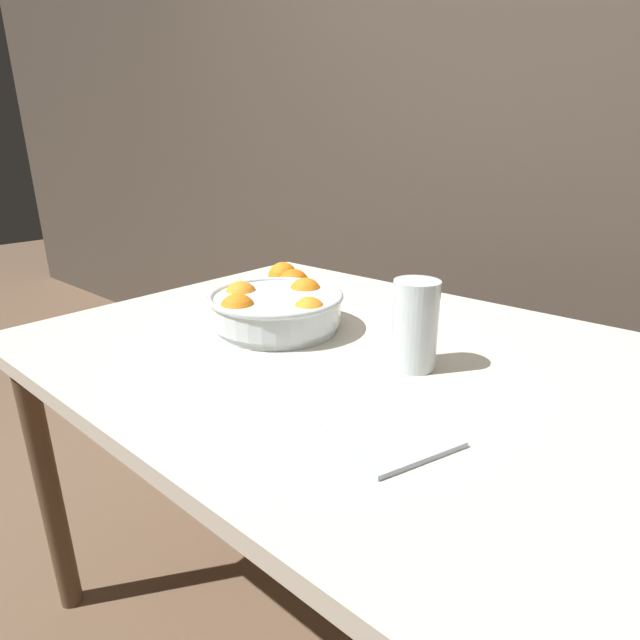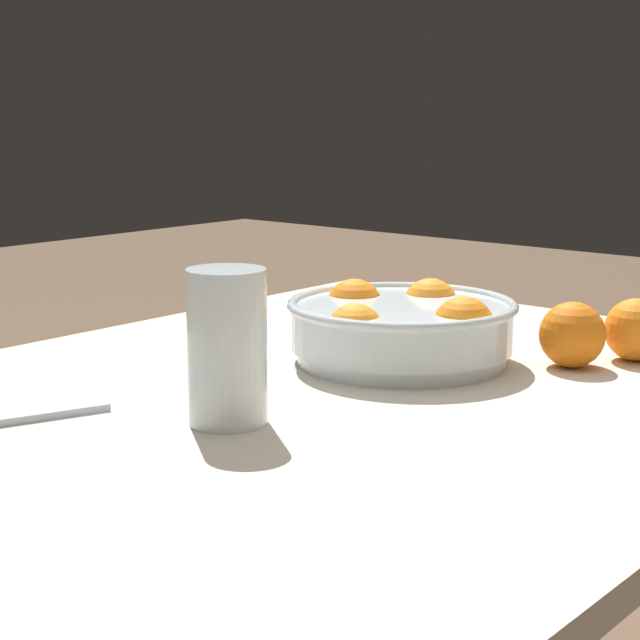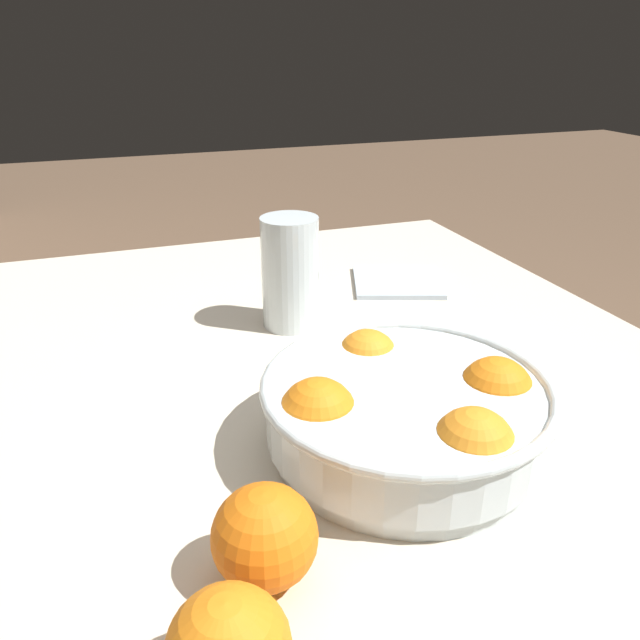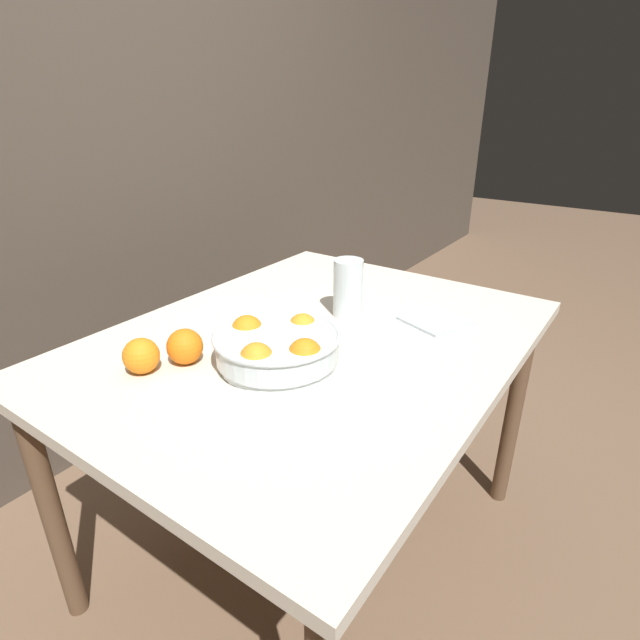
# 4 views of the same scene
# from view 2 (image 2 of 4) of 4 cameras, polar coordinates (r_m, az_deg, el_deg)

# --- Properties ---
(dining_table) EXTENTS (1.19, 0.92, 0.72)m
(dining_table) POSITION_cam_2_polar(r_m,az_deg,el_deg) (1.22, 0.61, -7.26)
(dining_table) COLOR beige
(dining_table) RESTS_ON ground_plane
(fruit_bowl) EXTENTS (0.28, 0.28, 0.09)m
(fruit_bowl) POSITION_cam_2_polar(r_m,az_deg,el_deg) (1.32, 4.39, -0.34)
(fruit_bowl) COLOR silver
(fruit_bowl) RESTS_ON dining_table
(juice_glass) EXTENTS (0.08, 0.08, 0.16)m
(juice_glass) POSITION_cam_2_polar(r_m,az_deg,el_deg) (1.07, -5.07, -1.75)
(juice_glass) COLOR #F4A314
(juice_glass) RESTS_ON dining_table
(orange_loose_near_bowl) EXTENTS (0.08, 0.08, 0.08)m
(orange_loose_near_bowl) POSITION_cam_2_polar(r_m,az_deg,el_deg) (1.33, 13.31, -0.77)
(orange_loose_near_bowl) COLOR orange
(orange_loose_near_bowl) RESTS_ON dining_table
(orange_loose_front) EXTENTS (0.08, 0.08, 0.08)m
(orange_loose_front) POSITION_cam_2_polar(r_m,az_deg,el_deg) (1.39, 16.50, -0.50)
(orange_loose_front) COLOR orange
(orange_loose_front) RESTS_ON dining_table
(napkin) EXTENTS (0.18, 0.18, 0.01)m
(napkin) POSITION_cam_2_polar(r_m,az_deg,el_deg) (1.19, -15.49, -4.18)
(napkin) COLOR silver
(napkin) RESTS_ON dining_table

